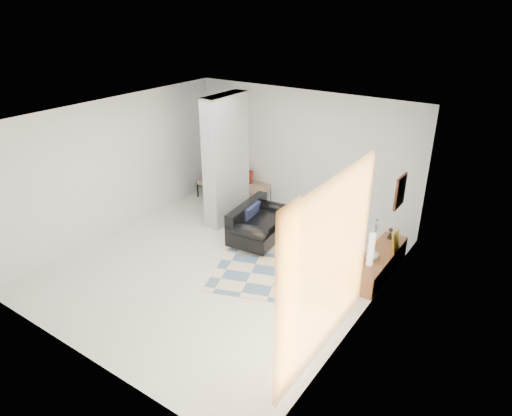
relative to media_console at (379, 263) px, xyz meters
The scene contains 17 objects.
floor 2.88m from the media_console, 151.30° to the right, with size 6.00×6.00×0.00m, color silver.
ceiling 3.87m from the media_console, 151.30° to the right, with size 6.00×6.00×0.00m, color white.
wall_back 3.23m from the media_console, 147.26° to the left, with size 6.00×6.00×0.00m, color white.
wall_front 5.19m from the media_console, 119.92° to the right, with size 6.00×6.00×0.00m, color white.
wall_left 5.58m from the media_console, 165.33° to the right, with size 6.00×6.00×0.00m, color white.
wall_right 1.84m from the media_console, 80.55° to the right, with size 6.00×6.00×0.00m, color white.
partition_column 3.82m from the media_console, behind, with size 0.35×1.20×2.80m, color #A8ACAF.
hallway_door 4.95m from the media_console, 161.12° to the left, with size 0.85×0.06×2.04m, color silver.
curtain 2.82m from the media_console, 86.61° to the right, with size 2.55×2.55×0.00m, color gold.
wall_art 1.46m from the media_console, ahead, with size 0.04×0.45×0.55m, color #3E1C11.
media_console is the anchor object (origin of this frame).
loveseat 2.52m from the media_console, behind, with size 1.01×1.55×0.76m.
daybed 4.41m from the media_console, 163.57° to the left, with size 1.79×0.86×0.77m.
area_rug 1.88m from the media_console, 140.80° to the right, with size 2.29×1.53×0.01m, color beige.
cylinder_lamp 0.68m from the media_console, 92.49° to the right, with size 0.11×0.11×0.60m, color white.
bronze_figurine 0.71m from the media_console, 94.48° to the left, with size 0.11×0.11×0.22m, color #302115, non-canonical shape.
vase 0.39m from the media_console, 101.73° to the right, with size 0.21×0.21×0.22m, color white.
Camera 1 is at (4.67, -5.72, 4.56)m, focal length 32.00 mm.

